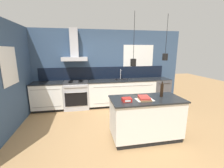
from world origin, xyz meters
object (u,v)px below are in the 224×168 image
(bottle_on_island, at_px, (162,90))
(book_stack, at_px, (144,98))
(oven_range, at_px, (77,95))
(dishwasher, at_px, (159,90))
(red_supply_box, at_px, (127,100))

(bottle_on_island, distance_m, book_stack, 0.50)
(oven_range, bearing_deg, book_stack, -56.24)
(dishwasher, height_order, bottle_on_island, bottle_on_island)
(dishwasher, bearing_deg, book_stack, -124.95)
(book_stack, distance_m, red_supply_box, 0.38)
(oven_range, xyz_separation_m, dishwasher, (3.00, 0.00, 0.00))
(oven_range, relative_size, book_stack, 2.97)
(oven_range, height_order, dishwasher, same)
(dishwasher, xyz_separation_m, bottle_on_island, (-1.07, -2.05, 0.60))
(book_stack, relative_size, red_supply_box, 1.67)
(dishwasher, distance_m, book_stack, 2.72)
(book_stack, bearing_deg, bottle_on_island, 17.88)
(bottle_on_island, relative_size, book_stack, 1.13)
(bottle_on_island, xyz_separation_m, book_stack, (-0.46, -0.15, -0.11))
(bottle_on_island, bearing_deg, red_supply_box, -168.34)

